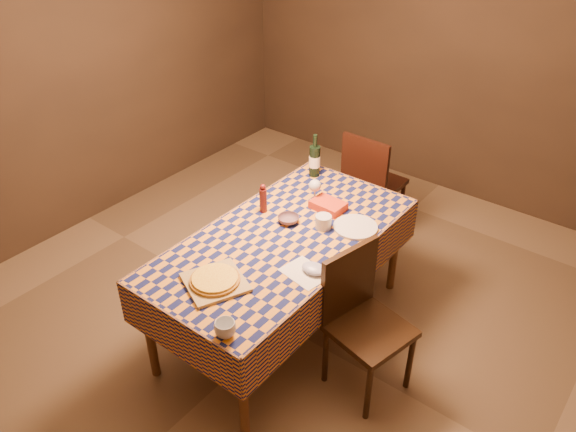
# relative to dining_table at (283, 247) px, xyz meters

# --- Properties ---
(room) EXTENTS (5.00, 5.10, 2.70)m
(room) POSITION_rel_dining_table_xyz_m (0.00, 0.00, 0.66)
(room) COLOR brown
(room) RESTS_ON ground
(dining_table) EXTENTS (0.94, 1.84, 0.77)m
(dining_table) POSITION_rel_dining_table_xyz_m (0.00, 0.00, 0.00)
(dining_table) COLOR brown
(dining_table) RESTS_ON ground
(cutting_board) EXTENTS (0.42, 0.42, 0.02)m
(cutting_board) POSITION_rel_dining_table_xyz_m (-0.02, -0.59, 0.09)
(cutting_board) COLOR #A0854B
(cutting_board) RESTS_ON dining_table
(pizza) EXTENTS (0.35, 0.35, 0.03)m
(pizza) POSITION_rel_dining_table_xyz_m (-0.02, -0.59, 0.11)
(pizza) COLOR #9B6319
(pizza) RESTS_ON cutting_board
(pepper_mill) EXTENTS (0.06, 0.06, 0.21)m
(pepper_mill) POSITION_rel_dining_table_xyz_m (-0.29, 0.15, 0.17)
(pepper_mill) COLOR #501412
(pepper_mill) RESTS_ON dining_table
(bowl) EXTENTS (0.15, 0.15, 0.04)m
(bowl) POSITION_rel_dining_table_xyz_m (-0.07, 0.15, 0.10)
(bowl) COLOR #5F4550
(bowl) RESTS_ON dining_table
(wine_glass) EXTENTS (0.09, 0.09, 0.17)m
(wine_glass) POSITION_rel_dining_table_xyz_m (-0.09, 0.46, 0.20)
(wine_glass) COLOR silver
(wine_glass) RESTS_ON dining_table
(wine_bottle) EXTENTS (0.09, 0.09, 0.33)m
(wine_bottle) POSITION_rel_dining_table_xyz_m (-0.31, 0.77, 0.20)
(wine_bottle) COLOR black
(wine_bottle) RESTS_ON dining_table
(deli_tub) EXTENTS (0.12, 0.12, 0.09)m
(deli_tub) POSITION_rel_dining_table_xyz_m (0.14, 0.24, 0.12)
(deli_tub) COLOR silver
(deli_tub) RESTS_ON dining_table
(takeout_container) EXTENTS (0.23, 0.16, 0.06)m
(takeout_container) POSITION_rel_dining_table_xyz_m (0.04, 0.44, 0.10)
(takeout_container) COLOR red
(takeout_container) RESTS_ON dining_table
(white_plate) EXTENTS (0.36, 0.36, 0.02)m
(white_plate) POSITION_rel_dining_table_xyz_m (0.31, 0.36, 0.08)
(white_plate) COLOR silver
(white_plate) RESTS_ON dining_table
(tumbler) EXTENTS (0.14, 0.14, 0.09)m
(tumbler) POSITION_rel_dining_table_xyz_m (0.30, -0.84, 0.12)
(tumbler) COLOR silver
(tumbler) RESTS_ON dining_table
(flour_patch) EXTENTS (0.29, 0.24, 0.00)m
(flour_patch) POSITION_rel_dining_table_xyz_m (0.32, -0.20, 0.08)
(flour_patch) COLOR silver
(flour_patch) RESTS_ON dining_table
(flour_bag) EXTENTS (0.16, 0.13, 0.04)m
(flour_bag) POSITION_rel_dining_table_xyz_m (0.35, -0.16, 0.10)
(flour_bag) COLOR #A6ADD5
(flour_bag) RESTS_ON dining_table
(chair_far) EXTENTS (0.43, 0.43, 0.93)m
(chair_far) POSITION_rel_dining_table_xyz_m (-0.16, 1.36, -0.17)
(chair_far) COLOR black
(chair_far) RESTS_ON ground
(chair_right) EXTENTS (0.51, 0.50, 0.93)m
(chair_right) POSITION_rel_dining_table_xyz_m (0.63, -0.06, -0.17)
(chair_right) COLOR black
(chair_right) RESTS_ON ground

